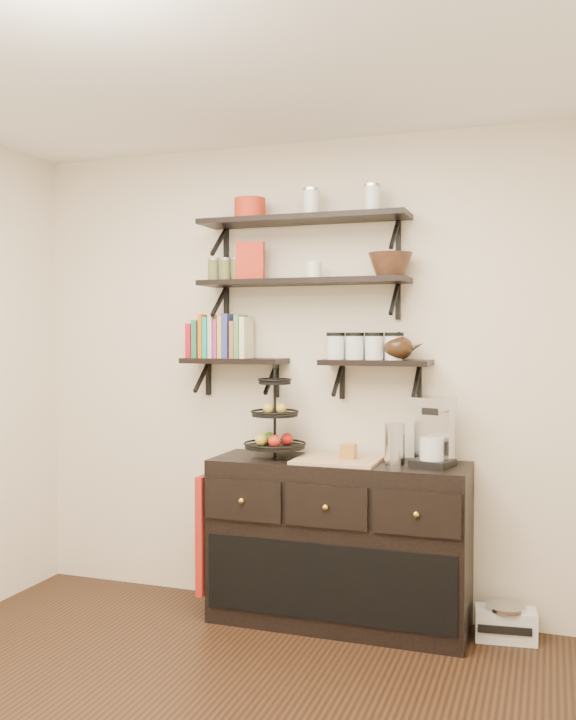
# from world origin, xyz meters

# --- Properties ---
(ceiling) EXTENTS (3.50, 3.50, 0.02)m
(ceiling) POSITION_xyz_m (0.00, 0.00, 2.70)
(ceiling) COLOR white
(ceiling) RESTS_ON back_wall
(back_wall) EXTENTS (3.50, 0.02, 2.70)m
(back_wall) POSITION_xyz_m (0.00, 1.75, 1.35)
(back_wall) COLOR beige
(back_wall) RESTS_ON ground
(shelf_top) EXTENTS (1.20, 0.27, 0.23)m
(shelf_top) POSITION_xyz_m (0.00, 1.62, 2.23)
(shelf_top) COLOR black
(shelf_top) RESTS_ON back_wall
(shelf_mid) EXTENTS (1.20, 0.27, 0.23)m
(shelf_mid) POSITION_xyz_m (0.00, 1.62, 1.88)
(shelf_mid) COLOR black
(shelf_mid) RESTS_ON back_wall
(shelf_low_left) EXTENTS (0.60, 0.25, 0.23)m
(shelf_low_left) POSITION_xyz_m (-0.42, 1.63, 1.43)
(shelf_low_left) COLOR black
(shelf_low_left) RESTS_ON back_wall
(shelf_low_right) EXTENTS (0.60, 0.25, 0.23)m
(shelf_low_right) POSITION_xyz_m (0.42, 1.63, 1.43)
(shelf_low_right) COLOR black
(shelf_low_right) RESTS_ON back_wall
(cookbooks) EXTENTS (0.40, 0.15, 0.26)m
(cookbooks) POSITION_xyz_m (-0.49, 1.63, 1.57)
(cookbooks) COLOR red
(cookbooks) RESTS_ON shelf_low_left
(glass_canisters) EXTENTS (0.43, 0.10, 0.13)m
(glass_canisters) POSITION_xyz_m (0.36, 1.63, 1.51)
(glass_canisters) COLOR silver
(glass_canisters) RESTS_ON shelf_low_right
(sideboard) EXTENTS (1.40, 0.50, 0.92)m
(sideboard) POSITION_xyz_m (0.24, 1.51, 0.45)
(sideboard) COLOR black
(sideboard) RESTS_ON floor
(fruit_stand) EXTENTS (0.34, 0.34, 0.50)m
(fruit_stand) POSITION_xyz_m (-0.13, 1.52, 1.07)
(fruit_stand) COLOR black
(fruit_stand) RESTS_ON sideboard
(candle) EXTENTS (0.08, 0.08, 0.08)m
(candle) POSITION_xyz_m (0.30, 1.51, 0.96)
(candle) COLOR #9F6724
(candle) RESTS_ON sideboard
(coffee_maker) EXTENTS (0.24, 0.24, 0.36)m
(coffee_maker) POSITION_xyz_m (0.75, 1.54, 1.07)
(coffee_maker) COLOR black
(coffee_maker) RESTS_ON sideboard
(thermal_carafe) EXTENTS (0.11, 0.11, 0.22)m
(thermal_carafe) POSITION_xyz_m (0.55, 1.49, 1.01)
(thermal_carafe) COLOR silver
(thermal_carafe) RESTS_ON sideboard
(apron) EXTENTS (0.04, 0.28, 0.66)m
(apron) POSITION_xyz_m (-0.49, 1.41, 0.47)
(apron) COLOR maroon
(apron) RESTS_ON sideboard
(radio) EXTENTS (0.33, 0.23, 0.18)m
(radio) POSITION_xyz_m (1.12, 1.59, 0.09)
(radio) COLOR silver
(radio) RESTS_ON floor
(recipe_box) EXTENTS (0.17, 0.09, 0.22)m
(recipe_box) POSITION_xyz_m (-0.32, 1.61, 2.01)
(recipe_box) COLOR #B32814
(recipe_box) RESTS_ON shelf_mid
(walnut_bowl) EXTENTS (0.24, 0.24, 0.13)m
(walnut_bowl) POSITION_xyz_m (0.50, 1.61, 1.96)
(walnut_bowl) COLOR black
(walnut_bowl) RESTS_ON shelf_mid
(ramekins) EXTENTS (0.09, 0.09, 0.10)m
(ramekins) POSITION_xyz_m (0.07, 1.61, 1.95)
(ramekins) COLOR white
(ramekins) RESTS_ON shelf_mid
(teapot) EXTENTS (0.24, 0.20, 0.15)m
(teapot) POSITION_xyz_m (0.54, 1.63, 1.53)
(teapot) COLOR black
(teapot) RESTS_ON shelf_low_right
(red_pot) EXTENTS (0.18, 0.18, 0.12)m
(red_pot) POSITION_xyz_m (-0.32, 1.61, 2.31)
(red_pot) COLOR #B32814
(red_pot) RESTS_ON shelf_top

